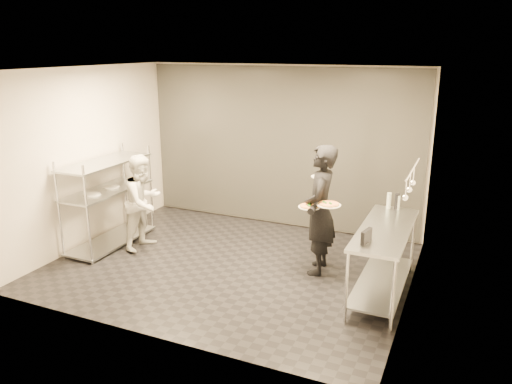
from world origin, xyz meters
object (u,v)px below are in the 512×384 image
at_px(pass_rack, 108,198).
at_px(bottle_clear, 398,202).
at_px(pos_monitor, 366,236).
at_px(pizza_plate_near, 309,206).
at_px(prep_counter, 384,250).
at_px(pizza_plate_far, 329,204).
at_px(waiter, 320,210).
at_px(chef, 143,202).
at_px(bottle_green, 389,201).
at_px(bottle_dark, 397,202).
at_px(salad_plate, 320,175).

distance_m(pass_rack, bottle_clear, 4.43).
bearing_deg(bottle_clear, pos_monitor, -95.77).
height_order(pizza_plate_near, bottle_clear, bottle_clear).
relative_size(prep_counter, pizza_plate_near, 6.11).
distance_m(prep_counter, pizza_plate_far, 0.91).
height_order(waiter, pos_monitor, waiter).
distance_m(waiter, chef, 2.79).
distance_m(chef, bottle_green, 3.71).
xyz_separation_m(chef, bottle_clear, (3.75, 0.69, 0.27)).
bearing_deg(pizza_plate_near, pizza_plate_far, -6.94).
bearing_deg(bottle_dark, pos_monitor, -95.38).
distance_m(waiter, bottle_green, 0.97).
relative_size(waiter, bottle_clear, 9.01).
relative_size(pizza_plate_near, bottle_dark, 1.31).
distance_m(pizza_plate_near, pizza_plate_far, 0.29).
xyz_separation_m(pizza_plate_far, bottle_dark, (0.78, 0.66, -0.05)).
relative_size(pass_rack, prep_counter, 0.89).
bearing_deg(bottle_clear, waiter, -155.82).
distance_m(prep_counter, bottle_dark, 0.90).
height_order(pizza_plate_far, bottle_dark, bottle_dark).
xyz_separation_m(prep_counter, bottle_green, (-0.10, 0.80, 0.41)).
height_order(salad_plate, bottle_green, salad_plate).
xyz_separation_m(waiter, bottle_green, (0.86, 0.44, 0.12)).
bearing_deg(chef, pass_rack, 104.86).
xyz_separation_m(prep_counter, salad_plate, (-1.04, 0.61, 0.71)).
relative_size(pass_rack, pos_monitor, 7.20).
bearing_deg(bottle_green, prep_counter, -82.97).
bearing_deg(waiter, pos_monitor, 32.96).
distance_m(pass_rack, prep_counter, 4.33).
height_order(chef, bottle_green, chef).
distance_m(waiter, bottle_dark, 1.07).
relative_size(salad_plate, bottle_clear, 1.26).
relative_size(pizza_plate_near, bottle_clear, 1.45).
relative_size(bottle_green, bottle_dark, 1.00).
bearing_deg(prep_counter, salad_plate, 149.52).
relative_size(pizza_plate_far, pos_monitor, 1.43).
height_order(pass_rack, waiter, waiter).
relative_size(bottle_clear, bottle_dark, 0.90).
distance_m(bottle_clear, bottle_dark, 0.01).
distance_m(chef, pizza_plate_far, 2.98).
bearing_deg(waiter, bottle_green, 108.92).
bearing_deg(prep_counter, bottle_clear, 88.49).
xyz_separation_m(pass_rack, waiter, (3.37, 0.36, 0.14)).
xyz_separation_m(waiter, pos_monitor, (0.84, -0.96, 0.09)).
bearing_deg(bottle_dark, bottle_green, 180.00).
distance_m(pass_rack, bottle_dark, 4.42).
bearing_deg(chef, salad_plate, -74.86).
relative_size(prep_counter, pos_monitor, 8.10).
distance_m(prep_counter, waiter, 1.06).
bearing_deg(pizza_plate_near, pass_rack, -176.86).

